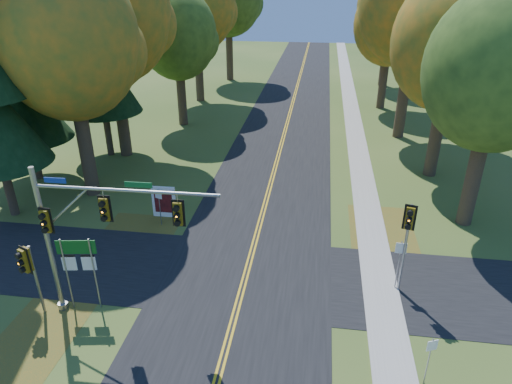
# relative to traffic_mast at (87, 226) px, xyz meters

# --- Properties ---
(ground) EXTENTS (160.00, 160.00, 0.00)m
(ground) POSITION_rel_traffic_mast_xyz_m (5.55, 1.44, -4.20)
(ground) COLOR #304D1B
(ground) RESTS_ON ground
(road_main) EXTENTS (8.00, 160.00, 0.02)m
(road_main) POSITION_rel_traffic_mast_xyz_m (5.55, 1.44, -4.19)
(road_main) COLOR black
(road_main) RESTS_ON ground
(road_cross) EXTENTS (60.00, 6.00, 0.02)m
(road_cross) POSITION_rel_traffic_mast_xyz_m (5.55, 3.44, -4.19)
(road_cross) COLOR black
(road_cross) RESTS_ON ground
(centerline_left) EXTENTS (0.10, 160.00, 0.01)m
(centerline_left) POSITION_rel_traffic_mast_xyz_m (5.45, 1.44, -4.18)
(centerline_left) COLOR gold
(centerline_left) RESTS_ON road_main
(centerline_right) EXTENTS (0.10, 160.00, 0.01)m
(centerline_right) POSITION_rel_traffic_mast_xyz_m (5.65, 1.44, -4.18)
(centerline_right) COLOR gold
(centerline_right) RESTS_ON road_main
(sidewalk_east) EXTENTS (1.60, 160.00, 0.06)m
(sidewalk_east) POSITION_rel_traffic_mast_xyz_m (11.75, 1.44, -4.17)
(sidewalk_east) COLOR #9E998E
(sidewalk_east) RESTS_ON ground
(leaf_patch_w_near) EXTENTS (4.00, 6.00, 0.00)m
(leaf_patch_w_near) POSITION_rel_traffic_mast_xyz_m (-0.95, 5.44, -4.20)
(leaf_patch_w_near) COLOR brown
(leaf_patch_w_near) RESTS_ON ground
(leaf_patch_e) EXTENTS (3.50, 8.00, 0.00)m
(leaf_patch_e) POSITION_rel_traffic_mast_xyz_m (12.35, 7.44, -4.20)
(leaf_patch_e) COLOR brown
(leaf_patch_e) RESTS_ON ground
(leaf_patch_w_far) EXTENTS (3.00, 5.00, 0.00)m
(leaf_patch_w_far) POSITION_rel_traffic_mast_xyz_m (-1.95, -1.56, -4.20)
(leaf_patch_w_far) COLOR brown
(leaf_patch_w_far) RESTS_ON ground
(tree_w_a) EXTENTS (8.00, 8.00, 14.15)m
(tree_w_a) POSITION_rel_traffic_mast_xyz_m (-5.58, 10.82, 5.28)
(tree_w_a) COLOR #38281C
(tree_w_a) RESTS_ON ground
(tree_e_a) EXTENTS (7.20, 7.20, 12.73)m
(tree_e_a) POSITION_rel_traffic_mast_xyz_m (17.11, 10.21, 4.33)
(tree_e_a) COLOR #38281C
(tree_e_a) RESTS_ON ground
(tree_w_b) EXTENTS (8.60, 8.60, 15.38)m
(tree_w_b) POSITION_rel_traffic_mast_xyz_m (-6.17, 17.73, 6.16)
(tree_w_b) COLOR #38281C
(tree_w_b) RESTS_ON ground
(tree_e_b) EXTENTS (7.60, 7.60, 13.33)m
(tree_e_b) POSITION_rel_traffic_mast_xyz_m (16.52, 17.02, 4.69)
(tree_e_b) COLOR #38281C
(tree_e_b) RESTS_ON ground
(tree_w_c) EXTENTS (6.80, 6.80, 11.91)m
(tree_w_c) POSITION_rel_traffic_mast_xyz_m (-3.99, 25.91, 3.74)
(tree_w_c) COLOR #38281C
(tree_w_c) RESTS_ON ground
(tree_e_c) EXTENTS (8.80, 8.80, 15.79)m
(tree_e_c) POSITION_rel_traffic_mast_xyz_m (15.43, 25.13, 6.46)
(tree_e_c) COLOR #38281C
(tree_e_c) RESTS_ON ground
(tree_w_d) EXTENTS (8.20, 8.20, 14.56)m
(tree_w_d) POSITION_rel_traffic_mast_xyz_m (-4.58, 34.62, 5.58)
(tree_w_d) COLOR #38281C
(tree_w_d) RESTS_ON ground
(tree_e_d) EXTENTS (7.00, 7.00, 12.32)m
(tree_e_d) POSITION_rel_traffic_mast_xyz_m (14.81, 34.31, 4.03)
(tree_e_d) COLOR #38281C
(tree_e_d) RESTS_ON ground
(tree_e_e) EXTENTS (7.80, 7.80, 13.74)m
(tree_e_e) POSITION_rel_traffic_mast_xyz_m (16.02, 45.02, 4.99)
(tree_e_e) COLOR #38281C
(tree_e_e) RESTS_ON ground
(pine_b) EXTENTS (5.60, 5.60, 17.31)m
(pine_b) POSITION_rel_traffic_mast_xyz_m (-10.45, 12.44, 3.96)
(pine_b) COLOR #38281C
(pine_b) RESTS_ON ground
(pine_c) EXTENTS (5.60, 5.60, 20.56)m
(pine_c) POSITION_rel_traffic_mast_xyz_m (-7.45, 17.44, 5.49)
(pine_c) COLOR #38281C
(pine_c) RESTS_ON ground
(traffic_mast) EXTENTS (7.21, 0.69, 6.54)m
(traffic_mast) POSITION_rel_traffic_mast_xyz_m (0.00, 0.00, 0.00)
(traffic_mast) COLOR gray
(traffic_mast) RESTS_ON ground
(east_signal_pole) EXTENTS (0.50, 0.59, 4.42)m
(east_signal_pole) POSITION_rel_traffic_mast_xyz_m (12.48, 3.16, -0.85)
(east_signal_pole) COLOR #919399
(east_signal_pole) RESTS_ON ground
(ped_signal_pole) EXTENTS (0.50, 0.61, 3.35)m
(ped_signal_pole) POSITION_rel_traffic_mast_xyz_m (-2.54, -0.50, -1.71)
(ped_signal_pole) COLOR gray
(ped_signal_pole) RESTS_ON ground
(route_sign_cluster) EXTENTS (1.58, 0.31, 3.41)m
(route_sign_cluster) POSITION_rel_traffic_mast_xyz_m (-0.80, 0.25, -1.80)
(route_sign_cluster) COLOR gray
(route_sign_cluster) RESTS_ON ground
(info_kiosk) EXTENTS (1.36, 0.22, 1.88)m
(info_kiosk) POSITION_rel_traffic_mast_xyz_m (-0.07, 8.43, -3.27)
(info_kiosk) COLOR white
(info_kiosk) RESTS_ON ground
(reg_sign_e_north) EXTENTS (0.48, 0.08, 2.49)m
(reg_sign_e_north) POSITION_rel_traffic_mast_xyz_m (12.39, 3.42, -2.50)
(reg_sign_e_north) COLOR gray
(reg_sign_e_north) RESTS_ON ground
(reg_sign_e_south) EXTENTS (0.37, 0.18, 2.04)m
(reg_sign_e_south) POSITION_rel_traffic_mast_xyz_m (12.72, -1.88, -2.81)
(reg_sign_e_south) COLOR gray
(reg_sign_e_south) RESTS_ON ground
(reg_sign_w) EXTENTS (0.41, 0.15, 2.20)m
(reg_sign_w) POSITION_rel_traffic_mast_xyz_m (0.04, 7.43, -2.70)
(reg_sign_w) COLOR gray
(reg_sign_w) RESTS_ON ground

